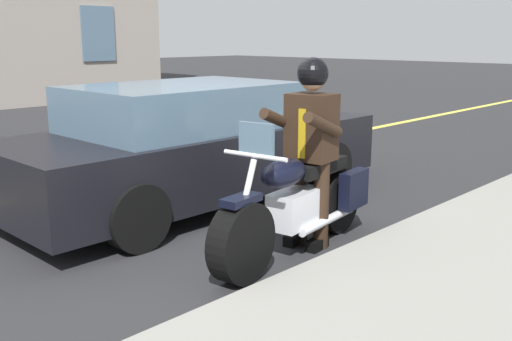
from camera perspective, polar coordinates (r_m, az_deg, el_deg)
name	(u,v)px	position (r m, az deg, el deg)	size (l,w,h in m)	color
ground_plane	(168,222)	(6.28, -8.57, -4.97)	(80.00, 80.00, 0.00)	#28282B
lane_center_stripe	(72,188)	(7.90, -17.48, -1.66)	(60.00, 0.16, 0.01)	#E5DB4C
motorcycle_main	(299,204)	(5.26, 4.19, -3.23)	(2.22, 0.79, 1.26)	black
rider_main	(311,136)	(5.29, 5.35, 3.32)	(0.67, 0.61, 1.74)	black
car_silver	(193,145)	(6.80, -6.13, 2.48)	(4.60, 1.92, 1.40)	black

